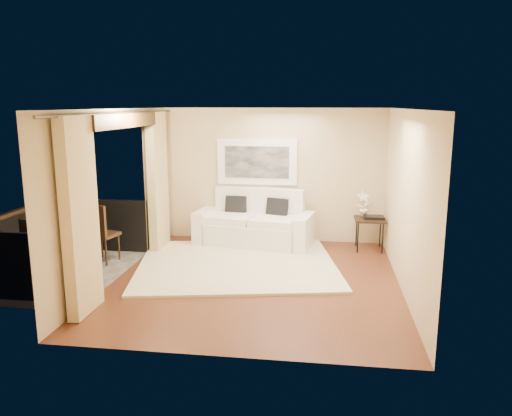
% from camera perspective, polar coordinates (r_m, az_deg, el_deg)
% --- Properties ---
extents(floor, '(5.00, 5.00, 0.00)m').
position_cam_1_polar(floor, '(8.08, 0.01, -8.25)').
color(floor, '#5D2F1B').
rests_on(floor, ground).
extents(room_shell, '(5.00, 6.40, 5.00)m').
position_cam_1_polar(room_shell, '(8.17, -15.18, 9.63)').
color(room_shell, white).
rests_on(room_shell, ground).
extents(balcony, '(1.81, 2.60, 1.17)m').
position_cam_1_polar(balcony, '(9.07, -21.27, -5.66)').
color(balcony, '#605B56').
rests_on(balcony, ground).
extents(curtains, '(0.16, 4.80, 2.64)m').
position_cam_1_polar(curtains, '(8.28, -14.61, 1.43)').
color(curtains, '#D5BE83').
rests_on(curtains, ground).
extents(artwork, '(1.62, 0.07, 0.92)m').
position_cam_1_polar(artwork, '(10.14, 0.11, 5.28)').
color(artwork, white).
rests_on(artwork, room_shell).
extents(rug, '(3.88, 3.54, 0.04)m').
position_cam_1_polar(rug, '(8.81, -2.17, -6.41)').
color(rug, beige).
rests_on(rug, floor).
extents(sofa, '(2.42, 1.35, 1.10)m').
position_cam_1_polar(sofa, '(10.01, -0.09, -1.98)').
color(sofa, white).
rests_on(sofa, floor).
extents(side_table, '(0.59, 0.59, 0.63)m').
position_cam_1_polar(side_table, '(9.81, 12.88, -1.48)').
color(side_table, black).
rests_on(side_table, floor).
extents(tray, '(0.38, 0.28, 0.05)m').
position_cam_1_polar(tray, '(9.79, 13.33, -1.03)').
color(tray, black).
rests_on(tray, side_table).
extents(orchid, '(0.30, 0.25, 0.50)m').
position_cam_1_polar(orchid, '(9.88, 12.18, 0.46)').
color(orchid, white).
rests_on(orchid, side_table).
extents(bistro_table, '(0.74, 0.74, 0.70)m').
position_cam_1_polar(bistro_table, '(9.14, -20.94, -2.64)').
color(bistro_table, black).
rests_on(bistro_table, balcony).
extents(balcony_chair_far, '(0.55, 0.56, 1.07)m').
position_cam_1_polar(balcony_chair_far, '(9.16, -17.56, -2.31)').
color(balcony_chair_far, black).
rests_on(balcony_chair_far, balcony).
extents(balcony_chair_near, '(0.52, 0.52, 1.02)m').
position_cam_1_polar(balcony_chair_near, '(8.46, -24.53, -4.21)').
color(balcony_chair_near, black).
rests_on(balcony_chair_near, balcony).
extents(ice_bucket, '(0.18, 0.18, 0.20)m').
position_cam_1_polar(ice_bucket, '(9.24, -21.85, -1.40)').
color(ice_bucket, silver).
rests_on(ice_bucket, bistro_table).
extents(candle, '(0.06, 0.06, 0.07)m').
position_cam_1_polar(candle, '(9.21, -20.00, -1.72)').
color(candle, red).
rests_on(candle, bistro_table).
extents(vase, '(0.04, 0.04, 0.18)m').
position_cam_1_polar(vase, '(8.97, -21.47, -1.82)').
color(vase, silver).
rests_on(vase, bistro_table).
extents(glass_a, '(0.06, 0.06, 0.12)m').
position_cam_1_polar(glass_a, '(8.95, -20.64, -1.98)').
color(glass_a, white).
rests_on(glass_a, bistro_table).
extents(glass_b, '(0.06, 0.06, 0.12)m').
position_cam_1_polar(glass_b, '(9.00, -19.92, -1.86)').
color(glass_b, silver).
rests_on(glass_b, bistro_table).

